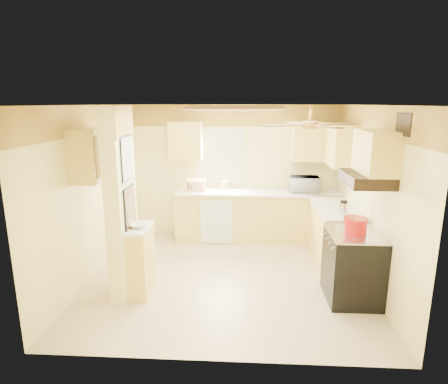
# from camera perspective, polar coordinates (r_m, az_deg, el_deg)

# --- Properties ---
(floor) EXTENTS (4.00, 4.00, 0.00)m
(floor) POSITION_cam_1_polar(r_m,az_deg,el_deg) (5.74, 0.43, -12.70)
(floor) COLOR #CEB88F
(floor) RESTS_ON ground
(ceiling) EXTENTS (4.00, 4.00, 0.00)m
(ceiling) POSITION_cam_1_polar(r_m,az_deg,el_deg) (5.16, 0.48, 13.10)
(ceiling) COLOR white
(ceiling) RESTS_ON wall_back
(wall_back) EXTENTS (4.00, 0.00, 4.00)m
(wall_back) POSITION_cam_1_polar(r_m,az_deg,el_deg) (7.17, 1.22, 3.14)
(wall_back) COLOR #FFEF9B
(wall_back) RESTS_ON floor
(wall_front) EXTENTS (4.00, 0.00, 4.00)m
(wall_front) POSITION_cam_1_polar(r_m,az_deg,el_deg) (3.50, -1.12, -7.99)
(wall_front) COLOR #FFEF9B
(wall_front) RESTS_ON floor
(wall_left) EXTENTS (0.00, 3.80, 3.80)m
(wall_left) POSITION_cam_1_polar(r_m,az_deg,el_deg) (5.77, -19.81, -0.20)
(wall_left) COLOR #FFEF9B
(wall_left) RESTS_ON floor
(wall_right) EXTENTS (0.00, 3.80, 3.80)m
(wall_right) POSITION_cam_1_polar(r_m,az_deg,el_deg) (5.59, 21.41, -0.76)
(wall_right) COLOR #FFEF9B
(wall_right) RESTS_ON floor
(wallpaper_border) EXTENTS (4.00, 0.02, 0.40)m
(wallpaper_border) POSITION_cam_1_polar(r_m,az_deg,el_deg) (7.04, 1.26, 11.55)
(wallpaper_border) COLOR yellow
(wallpaper_border) RESTS_ON wall_back
(partition_column) EXTENTS (0.20, 0.70, 2.50)m
(partition_column) POSITION_cam_1_polar(r_m,az_deg,el_deg) (5.04, -15.40, -1.77)
(partition_column) COLOR #FFEF9B
(partition_column) RESTS_ON floor
(partition_ledge) EXTENTS (0.25, 0.55, 0.90)m
(partition_ledge) POSITION_cam_1_polar(r_m,az_deg,el_deg) (5.23, -12.53, -10.31)
(partition_ledge) COLOR #FFDA62
(partition_ledge) RESTS_ON floor
(ledge_top) EXTENTS (0.28, 0.58, 0.04)m
(ledge_top) POSITION_cam_1_polar(r_m,az_deg,el_deg) (5.07, -12.80, -5.44)
(ledge_top) COLOR white
(ledge_top) RESTS_ON partition_ledge
(lower_cabinets_back) EXTENTS (3.00, 0.60, 0.90)m
(lower_cabinets_back) POSITION_cam_1_polar(r_m,az_deg,el_deg) (7.07, 5.16, -3.74)
(lower_cabinets_back) COLOR #FFDA62
(lower_cabinets_back) RESTS_ON floor
(lower_cabinets_right) EXTENTS (0.60, 1.40, 0.90)m
(lower_cabinets_right) POSITION_cam_1_polar(r_m,az_deg,el_deg) (6.28, 16.51, -6.48)
(lower_cabinets_right) COLOR #FFDA62
(lower_cabinets_right) RESTS_ON floor
(countertop_back) EXTENTS (3.04, 0.64, 0.04)m
(countertop_back) POSITION_cam_1_polar(r_m,az_deg,el_deg) (6.93, 5.24, -0.05)
(countertop_back) COLOR white
(countertop_back) RESTS_ON lower_cabinets_back
(countertop_right) EXTENTS (0.64, 1.44, 0.04)m
(countertop_right) POSITION_cam_1_polar(r_m,az_deg,el_deg) (6.14, 16.71, -2.35)
(countertop_right) COLOR white
(countertop_right) RESTS_ON lower_cabinets_right
(dishwasher_panel) EXTENTS (0.58, 0.02, 0.80)m
(dishwasher_panel) POSITION_cam_1_polar(r_m,az_deg,el_deg) (6.79, -1.12, -4.59)
(dishwasher_panel) COLOR white
(dishwasher_panel) RESTS_ON lower_cabinets_back
(window) EXTENTS (0.92, 0.02, 1.02)m
(window) POSITION_cam_1_polar(r_m,az_deg,el_deg) (7.12, -0.79, 5.52)
(window) COLOR white
(window) RESTS_ON wall_back
(upper_cab_back_left) EXTENTS (0.60, 0.35, 0.70)m
(upper_cab_back_left) POSITION_cam_1_polar(r_m,az_deg,el_deg) (7.00, -5.85, 7.78)
(upper_cab_back_left) COLOR #FFDA62
(upper_cab_back_left) RESTS_ON wall_back
(upper_cab_back_right) EXTENTS (0.90, 0.35, 0.70)m
(upper_cab_back_right) POSITION_cam_1_polar(r_m,az_deg,el_deg) (7.03, 14.03, 7.48)
(upper_cab_back_right) COLOR #FFDA62
(upper_cab_back_right) RESTS_ON wall_back
(upper_cab_right) EXTENTS (0.35, 1.00, 0.70)m
(upper_cab_right) POSITION_cam_1_polar(r_m,az_deg,el_deg) (6.63, 17.13, 6.95)
(upper_cab_right) COLOR #FFDA62
(upper_cab_right) RESTS_ON wall_right
(upper_cab_left_wall) EXTENTS (0.35, 0.75, 0.70)m
(upper_cab_left_wall) POSITION_cam_1_polar(r_m,az_deg,el_deg) (5.37, -19.62, 5.38)
(upper_cab_left_wall) COLOR #FFDA62
(upper_cab_left_wall) RESTS_ON wall_left
(upper_cab_over_stove) EXTENTS (0.35, 0.76, 0.52)m
(upper_cab_over_stove) POSITION_cam_1_polar(r_m,az_deg,el_deg) (4.90, 22.10, 5.65)
(upper_cab_over_stove) COLOR #FFDA62
(upper_cab_over_stove) RESTS_ON wall_right
(stove) EXTENTS (0.68, 0.77, 0.92)m
(stove) POSITION_cam_1_polar(r_m,az_deg,el_deg) (5.24, 19.01, -10.61)
(stove) COLOR black
(stove) RESTS_ON floor
(range_hood) EXTENTS (0.50, 0.76, 0.14)m
(range_hood) POSITION_cam_1_polar(r_m,az_deg,el_deg) (4.92, 20.82, 1.89)
(range_hood) COLOR black
(range_hood) RESTS_ON upper_cab_over_stove
(poster_menu) EXTENTS (0.02, 0.42, 0.57)m
(poster_menu) POSITION_cam_1_polar(r_m,az_deg,el_deg) (4.88, -14.59, 5.01)
(poster_menu) COLOR black
(poster_menu) RESTS_ON partition_column
(poster_nashville) EXTENTS (0.02, 0.42, 0.57)m
(poster_nashville) POSITION_cam_1_polar(r_m,az_deg,el_deg) (5.02, -14.16, -2.35)
(poster_nashville) COLOR black
(poster_nashville) RESTS_ON partition_column
(ceiling_light_panel) EXTENTS (1.35, 0.95, 0.06)m
(ceiling_light_panel) POSITION_cam_1_polar(r_m,az_deg,el_deg) (5.65, 1.78, 12.67)
(ceiling_light_panel) COLOR brown
(ceiling_light_panel) RESTS_ON ceiling
(ceiling_fan) EXTENTS (1.15, 1.15, 0.26)m
(ceiling_fan) POSITION_cam_1_polar(r_m,az_deg,el_deg) (4.52, 12.99, 10.01)
(ceiling_fan) COLOR gold
(ceiling_fan) RESTS_ON ceiling
(vent_grate) EXTENTS (0.02, 0.40, 0.25)m
(vent_grate) POSITION_cam_1_polar(r_m,az_deg,el_deg) (4.59, 25.72, 9.27)
(vent_grate) COLOR black
(vent_grate) RESTS_ON wall_right
(microwave) EXTENTS (0.53, 0.37, 0.29)m
(microwave) POSITION_cam_1_polar(r_m,az_deg,el_deg) (6.97, 12.15, 1.15)
(microwave) COLOR white
(microwave) RESTS_ON countertop_back
(bowl) EXTENTS (0.25, 0.25, 0.06)m
(bowl) POSITION_cam_1_polar(r_m,az_deg,el_deg) (5.04, -12.91, -4.98)
(bowl) COLOR white
(bowl) RESTS_ON ledge_top
(dutch_oven) EXTENTS (0.30, 0.30, 0.20)m
(dutch_oven) POSITION_cam_1_polar(r_m,az_deg,el_deg) (5.03, 19.41, -4.83)
(dutch_oven) COLOR #B51412
(dutch_oven) RESTS_ON stove
(kettle) EXTENTS (0.14, 0.14, 0.22)m
(kettle) POSITION_cam_1_polar(r_m,az_deg,el_deg) (5.69, 17.76, -2.38)
(kettle) COLOR silver
(kettle) RESTS_ON countertop_right
(dish_rack) EXTENTS (0.36, 0.27, 0.21)m
(dish_rack) POSITION_cam_1_polar(r_m,az_deg,el_deg) (7.00, -4.32, 0.88)
(dish_rack) COLOR #D9B77D
(dish_rack) RESTS_ON countertop_back
(utensil_crock) EXTENTS (0.12, 0.12, 0.23)m
(utensil_crock) POSITION_cam_1_polar(r_m,az_deg,el_deg) (7.07, 0.05, 1.07)
(utensil_crock) COLOR white
(utensil_crock) RESTS_ON countertop_back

